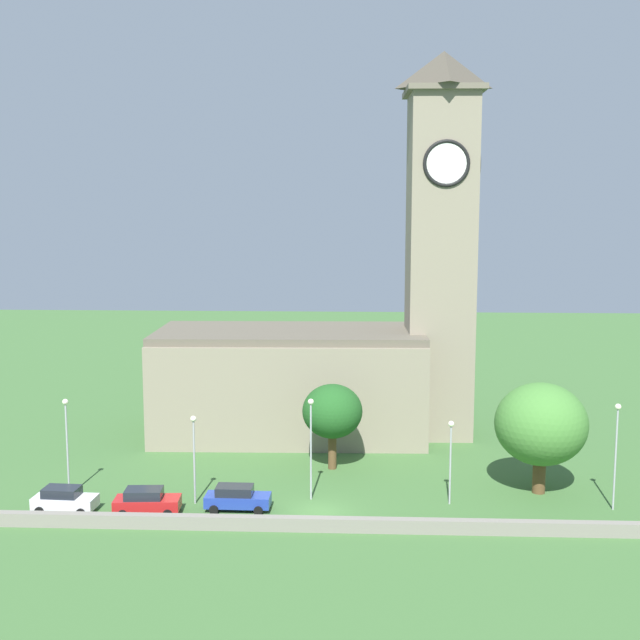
% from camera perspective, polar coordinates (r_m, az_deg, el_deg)
% --- Properties ---
extents(ground_plane, '(200.00, 200.00, 0.00)m').
position_cam_1_polar(ground_plane, '(73.14, 0.59, -9.24)').
color(ground_plane, '#3D6633').
extents(church, '(30.58, 13.53, 35.79)m').
position_cam_1_polar(church, '(76.50, 0.92, -1.67)').
color(church, gray).
rests_on(church, ground).
extents(quay_barrier, '(45.37, 0.70, 0.95)m').
position_cam_1_polar(quay_barrier, '(55.62, -0.11, -14.33)').
color(quay_barrier, gray).
rests_on(quay_barrier, ground).
extents(car_white, '(4.56, 2.35, 1.82)m').
position_cam_1_polar(car_white, '(61.48, -17.74, -12.07)').
color(car_white, silver).
rests_on(car_white, ground).
extents(car_red, '(4.75, 2.51, 1.84)m').
position_cam_1_polar(car_red, '(59.62, -12.25, -12.49)').
color(car_red, red).
rests_on(car_red, ground).
extents(car_blue, '(4.71, 2.14, 1.80)m').
position_cam_1_polar(car_blue, '(59.33, -5.92, -12.48)').
color(car_blue, '#233D9E').
rests_on(car_blue, ground).
extents(streetlamp_west_end, '(0.44, 0.44, 7.48)m').
position_cam_1_polar(streetlamp_west_end, '(63.54, -17.59, -7.60)').
color(streetlamp_west_end, '#9EA0A5').
rests_on(streetlamp_west_end, ground).
extents(streetlamp_west_mid, '(0.44, 0.44, 6.63)m').
position_cam_1_polar(streetlamp_west_mid, '(59.84, -8.96, -8.76)').
color(streetlamp_west_mid, '#9EA0A5').
rests_on(streetlamp_west_mid, ground).
extents(streetlamp_central, '(0.44, 0.44, 7.70)m').
position_cam_1_polar(streetlamp_central, '(59.78, -0.65, -8.08)').
color(streetlamp_central, '#9EA0A5').
rests_on(streetlamp_central, ground).
extents(streetlamp_east_mid, '(0.44, 0.44, 6.28)m').
position_cam_1_polar(streetlamp_east_mid, '(59.85, 9.29, -8.97)').
color(streetlamp_east_mid, '#9EA0A5').
rests_on(streetlamp_east_mid, ground).
extents(streetlamp_east_end, '(0.44, 0.44, 7.84)m').
position_cam_1_polar(streetlamp_east_end, '(61.52, 20.34, -8.04)').
color(streetlamp_east_end, '#9EA0A5').
rests_on(streetlamp_east_end, ground).
extents(tree_riverside_east, '(6.96, 6.96, 8.54)m').
position_cam_1_polar(tree_riverside_east, '(63.34, 15.45, -7.17)').
color(tree_riverside_east, brown).
rests_on(tree_riverside_east, ground).
extents(tree_riverside_west, '(5.00, 5.00, 7.18)m').
position_cam_1_polar(tree_riverside_west, '(66.81, 0.89, -6.54)').
color(tree_riverside_west, brown).
rests_on(tree_riverside_west, ground).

